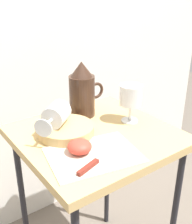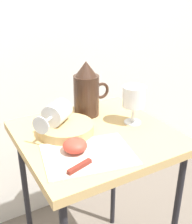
# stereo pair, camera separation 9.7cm
# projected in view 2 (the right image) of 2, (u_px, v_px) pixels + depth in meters

# --- Properties ---
(curtain_drape) EXTENTS (2.40, 0.03, 2.25)m
(curtain_drape) POSITION_uv_depth(u_px,v_px,m) (38.00, 1.00, 1.24)
(curtain_drape) COLOR silver
(curtain_drape) RESTS_ON ground_plane
(table) EXTENTS (0.53, 0.50, 0.72)m
(table) POSITION_uv_depth(u_px,v_px,m) (96.00, 151.00, 1.03)
(table) COLOR tan
(table) RESTS_ON ground_plane
(linen_napkin) EXTENTS (0.31, 0.25, 0.00)m
(linen_napkin) POSITION_uv_depth(u_px,v_px,m) (88.00, 155.00, 0.87)
(linen_napkin) COLOR beige
(linen_napkin) RESTS_ON table
(basket_tray) EXTENTS (0.19, 0.19, 0.03)m
(basket_tray) POSITION_uv_depth(u_px,v_px,m) (66.00, 128.00, 0.99)
(basket_tray) COLOR tan
(basket_tray) RESTS_ON table
(pitcher) EXTENTS (0.15, 0.10, 0.22)m
(pitcher) POSITION_uv_depth(u_px,v_px,m) (87.00, 94.00, 1.11)
(pitcher) COLOR #382319
(pitcher) RESTS_ON table
(wine_glass_upright) EXTENTS (0.08, 0.08, 0.14)m
(wine_glass_upright) POSITION_uv_depth(u_px,v_px,m) (133.00, 98.00, 1.03)
(wine_glass_upright) COLOR silver
(wine_glass_upright) RESTS_ON table
(wine_glass_tipped_near) EXTENTS (0.16, 0.15, 0.08)m
(wine_glass_tipped_near) POSITION_uv_depth(u_px,v_px,m) (56.00, 113.00, 0.97)
(wine_glass_tipped_near) COLOR silver
(wine_glass_tipped_near) RESTS_ON basket_tray
(apple_half_left) EXTENTS (0.08, 0.08, 0.04)m
(apple_half_left) POSITION_uv_depth(u_px,v_px,m) (75.00, 146.00, 0.87)
(apple_half_left) COLOR #CC3D2D
(apple_half_left) RESTS_ON linen_napkin
(knife) EXTENTS (0.24, 0.09, 0.01)m
(knife) POSITION_uv_depth(u_px,v_px,m) (90.00, 161.00, 0.83)
(knife) COLOR silver
(knife) RESTS_ON linen_napkin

